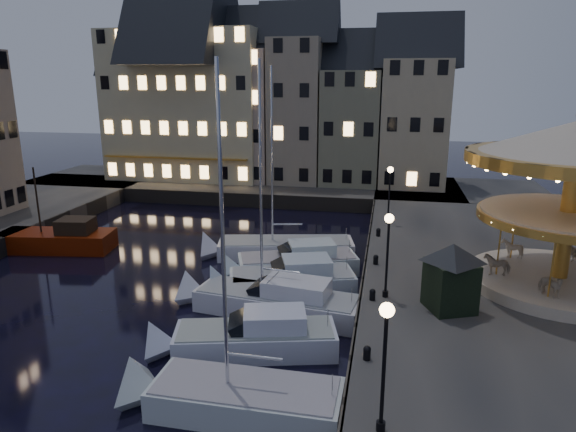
% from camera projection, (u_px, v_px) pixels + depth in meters
% --- Properties ---
extents(ground, '(160.00, 160.00, 0.00)m').
position_uv_depth(ground, '(238.00, 317.00, 25.66)').
color(ground, black).
rests_on(ground, ground).
extents(quay_east, '(16.00, 56.00, 1.30)m').
position_uv_depth(quay_east, '(510.00, 281.00, 28.56)').
color(quay_east, '#474442').
rests_on(quay_east, ground).
extents(quay_north, '(44.00, 12.00, 1.30)m').
position_uv_depth(quay_north, '(241.00, 187.00, 53.52)').
color(quay_north, '#474442').
rests_on(quay_north, ground).
extents(quaywall_e, '(0.15, 44.00, 1.30)m').
position_uv_depth(quaywall_e, '(365.00, 271.00, 30.06)').
color(quaywall_e, '#47423A').
rests_on(quaywall_e, ground).
extents(quaywall_n, '(48.00, 0.15, 1.30)m').
position_uv_depth(quaywall_n, '(243.00, 200.00, 47.46)').
color(quaywall_n, '#47423A').
rests_on(quaywall_n, ground).
extents(streetlamp_a, '(0.44, 0.44, 4.17)m').
position_uv_depth(streetlamp_a, '(385.00, 349.00, 14.75)').
color(streetlamp_a, black).
rests_on(streetlamp_a, quay_east).
extents(streetlamp_b, '(0.44, 0.44, 4.17)m').
position_uv_depth(streetlamp_b, '(388.00, 244.00, 24.22)').
color(streetlamp_b, black).
rests_on(streetlamp_b, quay_east).
extents(streetlamp_c, '(0.44, 0.44, 4.17)m').
position_uv_depth(streetlamp_c, '(390.00, 187.00, 37.02)').
color(streetlamp_c, black).
rests_on(streetlamp_c, quay_east).
extents(bollard_a, '(0.30, 0.30, 0.57)m').
position_uv_depth(bollard_a, '(367.00, 352.00, 19.28)').
color(bollard_a, black).
rests_on(bollard_a, quay_east).
extents(bollard_b, '(0.30, 0.30, 0.57)m').
position_uv_depth(bollard_b, '(372.00, 294.00, 24.49)').
color(bollard_b, black).
rests_on(bollard_b, quay_east).
extents(bollard_c, '(0.30, 0.30, 0.57)m').
position_uv_depth(bollard_c, '(376.00, 259.00, 29.22)').
color(bollard_c, black).
rests_on(bollard_c, quay_east).
extents(bollard_d, '(0.30, 0.30, 0.57)m').
position_uv_depth(bollard_d, '(378.00, 232.00, 34.44)').
color(bollard_d, black).
rests_on(bollard_d, quay_east).
extents(townhouse_na, '(5.50, 8.00, 12.80)m').
position_uv_depth(townhouse_na, '(142.00, 115.00, 55.73)').
color(townhouse_na, gray).
rests_on(townhouse_na, quay_north).
extents(townhouse_nb, '(6.16, 8.00, 13.80)m').
position_uv_depth(townhouse_nb, '(189.00, 110.00, 54.58)').
color(townhouse_nb, gray).
rests_on(townhouse_nb, quay_north).
extents(townhouse_nc, '(6.82, 8.00, 14.80)m').
position_uv_depth(townhouse_nc, '(244.00, 106.00, 53.31)').
color(townhouse_nc, tan).
rests_on(townhouse_nc, quay_north).
extents(townhouse_nd, '(5.50, 8.00, 15.80)m').
position_uv_depth(townhouse_nd, '(299.00, 102.00, 52.11)').
color(townhouse_nd, gray).
rests_on(townhouse_nd, quay_north).
extents(townhouse_ne, '(6.16, 8.00, 12.80)m').
position_uv_depth(townhouse_ne, '(352.00, 118.00, 51.48)').
color(townhouse_ne, gray).
rests_on(townhouse_ne, quay_north).
extents(townhouse_nf, '(6.82, 8.00, 13.80)m').
position_uv_depth(townhouse_nf, '(414.00, 113.00, 50.22)').
color(townhouse_nf, tan).
rests_on(townhouse_nf, quay_north).
extents(hotel_corner, '(17.60, 9.00, 16.80)m').
position_uv_depth(hotel_corner, '(189.00, 96.00, 54.18)').
color(hotel_corner, beige).
rests_on(hotel_corner, quay_north).
extents(motorboat_a, '(7.81, 2.67, 13.10)m').
position_uv_depth(motorboat_a, '(231.00, 398.00, 18.28)').
color(motorboat_a, silver).
rests_on(motorboat_a, ground).
extents(motorboat_b, '(8.06, 4.08, 2.15)m').
position_uv_depth(motorboat_b, '(246.00, 339.00, 22.20)').
color(motorboat_b, silver).
rests_on(motorboat_b, ground).
extents(motorboat_c, '(9.53, 3.70, 12.60)m').
position_uv_depth(motorboat_c, '(270.00, 300.00, 26.01)').
color(motorboat_c, silver).
rests_on(motorboat_c, ground).
extents(motorboat_d, '(7.99, 4.78, 2.15)m').
position_uv_depth(motorboat_d, '(285.00, 281.00, 28.57)').
color(motorboat_d, silver).
rests_on(motorboat_d, ground).
extents(motorboat_e, '(8.17, 4.88, 2.15)m').
position_uv_depth(motorboat_e, '(291.00, 263.00, 31.30)').
color(motorboat_e, silver).
rests_on(motorboat_e, ground).
extents(motorboat_f, '(10.05, 4.50, 13.32)m').
position_uv_depth(motorboat_f, '(277.00, 249.00, 34.34)').
color(motorboat_f, silver).
rests_on(motorboat_f, ground).
extents(red_fishing_boat, '(8.02, 3.74, 6.02)m').
position_uv_depth(red_fishing_boat, '(59.00, 240.00, 35.59)').
color(red_fishing_boat, '#5F1502').
rests_on(red_fishing_boat, ground).
extents(carousel, '(10.16, 10.16, 8.89)m').
position_uv_depth(carousel, '(574.00, 173.00, 24.65)').
color(carousel, '#C5B299').
rests_on(carousel, quay_east).
extents(ticket_kiosk, '(3.06, 3.06, 3.58)m').
position_uv_depth(ticket_kiosk, '(452.00, 265.00, 23.05)').
color(ticket_kiosk, black).
rests_on(ticket_kiosk, quay_east).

